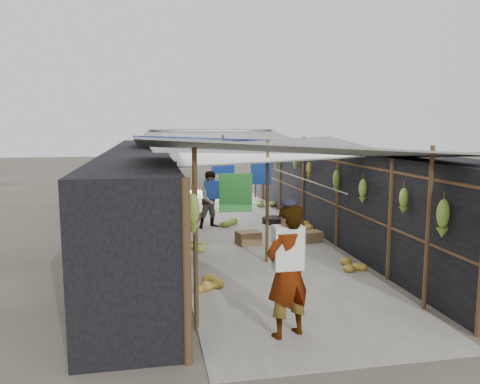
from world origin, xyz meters
TOP-DOWN VIEW (x-y plane):
  - ground at (0.00, 0.00)m, footprint 80.00×80.00m
  - aisle_slab at (0.00, 6.50)m, footprint 3.60×16.00m
  - stall_left at (-2.70, 6.50)m, footprint 1.40×15.00m
  - stall_right at (2.70, 6.50)m, footprint 1.40×15.00m
  - crate_near at (-0.08, 4.55)m, footprint 0.62×0.54m
  - crate_mid at (1.53, 4.48)m, footprint 0.53×0.45m
  - crate_back at (-1.05, 7.81)m, footprint 0.47×0.43m
  - black_basin at (1.17, 6.84)m, footprint 0.66×0.66m
  - vendor_elderly at (-0.61, -0.50)m, footprint 0.80×0.66m
  - shopper_blue at (-0.69, 6.62)m, footprint 0.94×0.82m
  - vendor_seated at (0.87, 9.73)m, footprint 0.53×0.65m
  - market_canopy at (0.03, 6.83)m, footprint 5.62×15.20m
  - hanging_bananas at (0.02, 6.21)m, footprint 3.96×14.34m
  - floor_bananas at (0.10, 5.95)m, footprint 3.66×9.68m

SIDE VIEW (x-z plane):
  - ground at x=0.00m, z-range 0.00..0.00m
  - aisle_slab at x=0.00m, z-range 0.00..0.02m
  - black_basin at x=1.17m, z-range 0.00..0.20m
  - crate_back at x=-1.05m, z-range 0.00..0.25m
  - floor_bananas at x=0.10m, z-range -0.02..0.30m
  - crate_mid at x=1.53m, z-range 0.00..0.28m
  - crate_near at x=-0.08m, z-range 0.00..0.33m
  - vendor_seated at x=0.87m, z-range 0.00..0.88m
  - shopper_blue at x=-0.69m, z-range 0.00..1.63m
  - vendor_elderly at x=-0.61m, z-range 0.00..1.86m
  - stall_left at x=-2.70m, z-range 0.00..2.30m
  - stall_right at x=2.70m, z-range 0.00..2.30m
  - hanging_bananas at x=0.02m, z-range 1.22..2.08m
  - market_canopy at x=0.03m, z-range 1.03..3.79m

